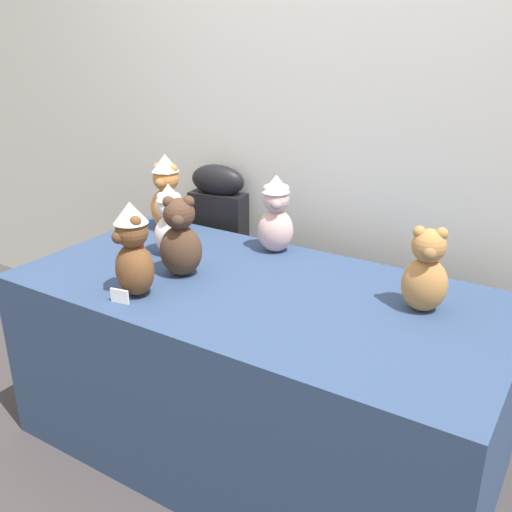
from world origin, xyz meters
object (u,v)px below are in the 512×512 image
Objects in this scene: display_table at (256,370)px; teddy_bear_caramel at (426,272)px; teddy_bear_snow at (170,221)px; teddy_bear_chestnut at (133,250)px; teddy_bear_cocoa at (180,239)px; teddy_bear_ginger at (167,194)px; teddy_bear_blush at (276,215)px; party_cup_red at (134,243)px; instrument_case at (220,260)px.

display_table is 6.16× the size of teddy_bear_caramel.
display_table is at bearing -36.21° from teddy_bear_snow.
teddy_bear_cocoa is at bearing 105.28° from teddy_bear_chestnut.
teddy_bear_chestnut is 0.99m from teddy_bear_caramel.
teddy_bear_blush is at bearing -8.82° from teddy_bear_ginger.
party_cup_red is (-0.59, -0.01, 0.41)m from display_table.
instrument_case is 1.29m from teddy_bear_caramel.
teddy_bear_cocoa is 0.44m from teddy_bear_blush.
teddy_bear_caramel is 1.17m from party_cup_red.
teddy_bear_chestnut is 1.03× the size of teddy_bear_blush.
display_table is at bearing -22.49° from teddy_bear_cocoa.
teddy_bear_blush is (0.20, 0.63, -0.00)m from teddy_bear_chestnut.
instrument_case reaches higher than display_table.
teddy_bear_chestnut is at bearing -174.17° from teddy_bear_caramel.
teddy_bear_ginger is 1.08× the size of teddy_bear_blush.
teddy_bear_cocoa reaches higher than teddy_bear_caramel.
teddy_bear_cocoa is 0.95× the size of teddy_bear_blush.
teddy_bear_snow is at bearing 163.64° from teddy_bear_caramel.
teddy_bear_cocoa reaches higher than teddy_bear_snow.
teddy_bear_caramel is (0.87, 0.20, -0.01)m from teddy_bear_cocoa.
teddy_bear_caramel is at bearing 7.13° from party_cup_red.
party_cup_red is (0.10, -0.33, -0.12)m from teddy_bear_ginger.
teddy_bear_cocoa is 0.88× the size of teddy_bear_ginger.
display_table is at bearing 63.07° from teddy_bear_chestnut.
teddy_bear_cocoa is 0.31m from party_cup_red.
party_cup_red is at bearing 136.29° from teddy_bear_cocoa.
instrument_case is at bearing 77.40° from teddy_bear_snow.
instrument_case is at bearing 89.65° from party_cup_red.
display_table is 0.84m from instrument_case.
display_table is 0.77m from teddy_bear_caramel.
display_table is 0.64m from teddy_bear_blush.
instrument_case is at bearing 56.57° from teddy_bear_ginger.
party_cup_red is at bearing -168.67° from teddy_bear_snow.
display_table is 5.98× the size of teddy_bear_snow.
teddy_bear_chestnut is 1.09× the size of teddy_bear_cocoa.
instrument_case is at bearing 139.69° from teddy_bear_caramel.
teddy_bear_chestnut is (0.26, -0.86, 0.38)m from instrument_case.
teddy_bear_blush is 0.60m from party_cup_red.
teddy_bear_caramel is (0.69, -0.21, -0.02)m from teddy_bear_blush.
teddy_bear_cocoa reaches higher than instrument_case.
teddy_bear_chestnut is at bearing -69.89° from teddy_bear_ginger.
teddy_bear_snow reaches higher than instrument_case.
teddy_bear_blush reaches higher than party_cup_red.
party_cup_red reaches higher than display_table.
party_cup_red is (-0.29, 0.05, -0.09)m from teddy_bear_cocoa.
teddy_bear_chestnut is at bearing -94.33° from teddy_bear_snow.
instrument_case is 3.00× the size of teddy_bear_blush.
teddy_bear_ginger is 1.28m from teddy_bear_caramel.
instrument_case reaches higher than party_cup_red.
teddy_bear_ginger is 3.24× the size of party_cup_red.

